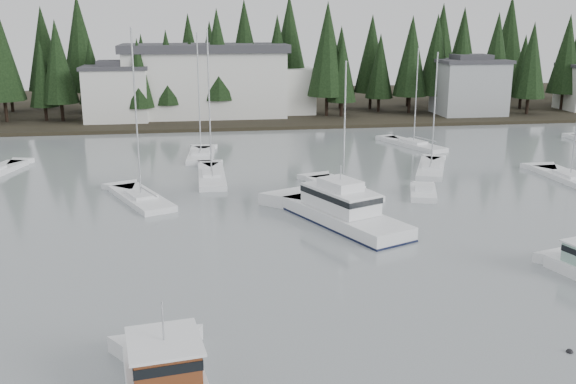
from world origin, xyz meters
The scene contains 15 objects.
far_shore_land centered at (0.00, 97.00, 0.00)m, with size 240.00×54.00×1.00m, color black.
conifer_treeline centered at (0.00, 86.00, 0.00)m, with size 200.00×22.00×20.00m, color black, non-canonical shape.
house_west centered at (-18.00, 79.00, 4.65)m, with size 9.54×7.42×8.75m.
house_east_a centered at (36.00, 78.00, 4.90)m, with size 10.60×8.48×9.25m.
harbor_inn centered at (-2.96, 82.34, 5.78)m, with size 29.50×11.50×10.90m.
cabin_cruiser_center centered at (3.92, 27.30, 0.77)m, with size 8.28×12.49×5.16m.
sailboat_0 centered at (28.66, 37.23, 0.06)m, with size 3.32×9.31×11.88m.
sailboat_1 centered at (19.44, 55.86, 0.07)m, with size 5.75×10.01×12.29m.
sailboat_4 centered at (-11.69, 35.83, 0.09)m, with size 6.31×9.62×14.97m.
sailboat_7 centered at (-6.33, 53.06, 0.08)m, with size 3.39×8.63×14.19m.
sailboat_8 centered at (-5.48, 43.04, 0.08)m, with size 2.57×10.24×14.68m.
sailboat_9 centered at (16.90, 43.20, 0.07)m, with size 6.08×9.80×12.46m.
sailboat_10 centered at (6.10, 36.51, 0.06)m, with size 5.50×9.61×12.11m.
runabout_1 centered at (12.74, 34.05, 0.13)m, with size 3.74×5.67×1.42m.
mooring_buoy_dark centered at (9.90, 6.64, 0.00)m, with size 0.34×0.34×0.34m, color black.
Camera 1 is at (-7.03, -18.01, 14.99)m, focal length 40.00 mm.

